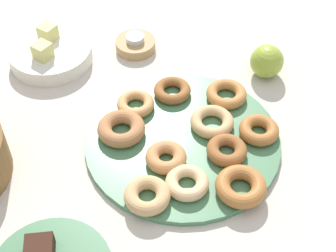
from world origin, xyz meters
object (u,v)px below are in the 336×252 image
object	(u,v)px
donut_plate	(183,141)
donut_2	(212,122)
melon_chunk_left	(42,51)
apple	(267,61)
donut_3	(241,186)
donut_5	(226,94)
fruit_bowl	(51,54)
donut_0	(136,104)
melon_chunk_right	(48,32)
donut_1	(187,183)
donut_10	(147,195)
donut_9	(227,150)
donut_8	(172,90)
donut_4	(121,129)
brownie_far	(40,249)
donut_6	(166,157)
candle_holder	(136,45)
tealight	(135,38)
donut_7	(259,130)

from	to	relation	value
donut_plate	donut_2	bearing A→B (deg)	-46.35
melon_chunk_left	apple	bearing A→B (deg)	-78.63
donut_3	melon_chunk_left	xyz separation A→B (m)	(0.25, 0.48, 0.03)
donut_5	fruit_bowl	size ratio (longest dim) A/B	0.45
donut_0	melon_chunk_right	xyz separation A→B (m)	(0.15, 0.25, 0.03)
donut_1	donut_10	xyz separation A→B (m)	(-0.04, 0.06, 0.00)
donut_9	donut_10	distance (m)	0.18
melon_chunk_right	donut_8	bearing A→B (deg)	-106.47
donut_4	donut_2	bearing A→B (deg)	-70.21
fruit_bowl	donut_9	bearing A→B (deg)	-114.56
donut_3	brownie_far	bearing A→B (deg)	124.14
donut_3	donut_8	distance (m)	0.28
donut_4	melon_chunk_left	xyz separation A→B (m)	(0.16, 0.23, 0.03)
donut_plate	donut_6	world-z (taller)	donut_6
donut_plate	fruit_bowl	bearing A→B (deg)	62.69
donut_2	donut_6	bearing A→B (deg)	148.57
candle_holder	apple	bearing A→B (deg)	-93.96
melon_chunk_left	melon_chunk_right	bearing A→B (deg)	12.09
tealight	fruit_bowl	distance (m)	0.20
donut_0	donut_1	size ratio (longest dim) A/B	0.98
donut_2	brownie_far	distance (m)	0.42
donut_0	fruit_bowl	world-z (taller)	fruit_bowl
donut_1	donut_7	distance (m)	0.20
donut_0	donut_8	bearing A→B (deg)	-48.49
tealight	fruit_bowl	size ratio (longest dim) A/B	0.22
donut_1	donut_3	bearing A→B (deg)	-82.34
donut_9	donut_3	bearing A→B (deg)	-154.96
brownie_far	fruit_bowl	distance (m)	0.52
donut_0	donut_1	bearing A→B (deg)	-140.40
donut_5	donut_7	xyz separation A→B (m)	(-0.09, -0.08, 0.00)
donut_2	donut_8	xyz separation A→B (m)	(0.07, 0.10, -0.00)
apple	donut_0	bearing A→B (deg)	126.00
donut_5	donut_7	bearing A→B (deg)	-138.62
donut_5	candle_holder	size ratio (longest dim) A/B	0.91
donut_7	candle_holder	size ratio (longest dim) A/B	0.84
donut_3	donut_8	xyz separation A→B (m)	(0.22, 0.18, -0.00)
donut_3	donut_9	bearing A→B (deg)	25.04
fruit_bowl	donut_8	bearing A→B (deg)	-101.30
melon_chunk_right	apple	bearing A→B (deg)	-86.35
donut_8	donut_9	distance (m)	0.20
donut_8	melon_chunk_left	size ratio (longest dim) A/B	2.23
tealight	donut_8	bearing A→B (deg)	-140.07
donut_8	melon_chunk_right	bearing A→B (deg)	73.53
donut_1	donut_2	size ratio (longest dim) A/B	0.91
donut_1	brownie_far	world-z (taller)	brownie_far
donut_4	candle_holder	xyz separation A→B (m)	(0.28, 0.05, -0.01)
melon_chunk_right	tealight	bearing A→B (deg)	-74.50
donut_4	melon_chunk_left	world-z (taller)	melon_chunk_left
donut_8	melon_chunk_left	bearing A→B (deg)	84.84
donut_8	apple	xyz separation A→B (m)	(0.13, -0.19, 0.01)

